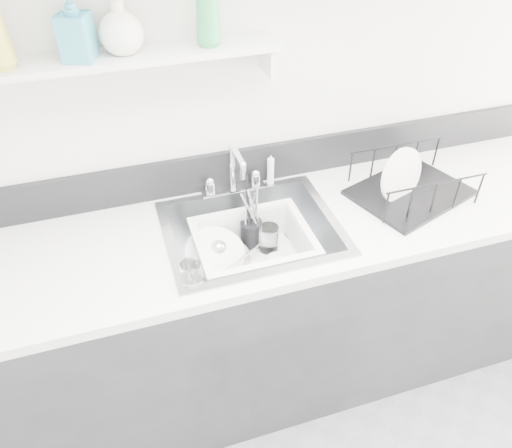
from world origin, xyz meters
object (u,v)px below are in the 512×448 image
object	(u,v)px
counter_run	(252,311)
wash_tub	(253,251)
dish_rack	(413,178)
sink	(252,247)

from	to	relation	value
counter_run	wash_tub	bearing A→B (deg)	-98.34
counter_run	dish_rack	size ratio (longest dim) A/B	7.18
wash_tub	dish_rack	bearing A→B (deg)	4.06
sink	wash_tub	distance (m)	0.03
counter_run	sink	distance (m)	0.37
counter_run	dish_rack	distance (m)	0.86
sink	dish_rack	world-z (taller)	dish_rack
sink	wash_tub	world-z (taller)	sink
dish_rack	wash_tub	bearing A→B (deg)	165.17
counter_run	wash_tub	size ratio (longest dim) A/B	7.53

